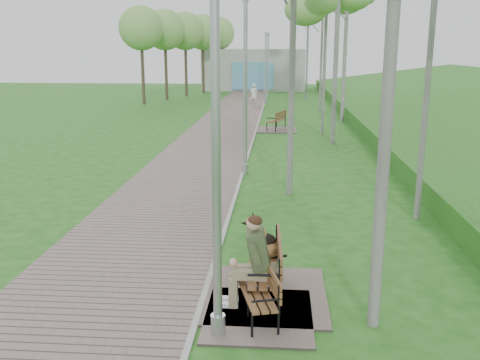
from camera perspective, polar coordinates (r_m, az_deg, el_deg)
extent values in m
cube|color=#70615B|center=(25.62, -2.40, 4.76)|extent=(3.50, 67.00, 0.04)
cube|color=#999993|center=(25.47, 1.53, 4.73)|extent=(0.10, 67.00, 0.05)
cube|color=#9E9E99|center=(54.73, 1.51, 11.70)|extent=(10.00, 5.00, 4.00)
cube|color=#5094B4|center=(52.16, 1.36, 11.04)|extent=(4.00, 0.20, 2.60)
cube|color=#70615B|center=(9.25, 2.75, -12.12)|extent=(2.04, 2.27, 0.04)
cube|color=brown|center=(9.04, 2.47, -9.32)|extent=(0.57, 1.72, 0.05)
cube|color=brown|center=(8.93, 4.25, -7.53)|extent=(0.11, 1.70, 0.37)
cube|color=#70615B|center=(8.59, 2.00, -14.25)|extent=(1.66, 1.84, 0.04)
cube|color=brown|center=(8.42, 1.68, -11.87)|extent=(0.75, 1.44, 0.04)
cube|color=brown|center=(8.36, 3.20, -10.20)|extent=(0.38, 1.35, 0.30)
cube|color=#70615B|center=(27.48, 3.95, 5.36)|extent=(1.98, 2.20, 0.04)
cube|color=brown|center=(27.41, 3.87, 6.35)|extent=(0.98, 1.72, 0.04)
cube|color=brown|center=(27.29, 4.40, 6.93)|extent=(0.55, 1.58, 0.36)
cylinder|color=#9DA0A5|center=(8.05, -2.36, -15.19)|extent=(0.21, 0.21, 0.32)
cylinder|color=#9DA0A5|center=(7.18, -2.56, 2.58)|extent=(0.13, 0.13, 5.33)
cylinder|color=#9DA0A5|center=(17.79, 0.55, 1.20)|extent=(0.22, 0.22, 0.33)
cylinder|color=#9DA0A5|center=(17.41, 0.57, 9.61)|extent=(0.13, 0.13, 5.55)
cylinder|color=#9DA0A5|center=(40.19, 2.71, 8.26)|extent=(0.20, 0.20, 0.30)
cylinder|color=#9DA0A5|center=(40.03, 2.75, 11.63)|extent=(0.12, 0.12, 5.02)
cylinder|color=#9DA0A5|center=(40.01, 2.80, 15.29)|extent=(0.18, 0.18, 0.25)
cylinder|color=#9DA0A5|center=(47.41, 2.98, 9.12)|extent=(0.21, 0.21, 0.31)
cylinder|color=#9DA0A5|center=(47.28, 3.02, 12.04)|extent=(0.12, 0.12, 5.15)
cylinder|color=#9DA0A5|center=(47.27, 3.06, 15.22)|extent=(0.19, 0.19, 0.26)
imported|color=silver|center=(38.60, 1.47, 9.05)|extent=(0.68, 0.52, 1.66)
cylinder|color=silver|center=(7.60, 15.94, 15.34)|extent=(0.21, 0.21, 8.66)
cylinder|color=silver|center=(13.24, 19.82, 15.09)|extent=(0.15, 0.15, 9.07)
cylinder|color=silver|center=(14.87, 5.63, 13.80)|extent=(0.16, 0.16, 8.14)
cylinder|color=silver|center=(23.51, 10.27, 14.44)|extent=(0.20, 0.20, 8.78)
cylinder|color=silver|center=(26.16, 9.11, 14.82)|extent=(0.19, 0.19, 9.16)
cylinder|color=silver|center=(30.87, 11.18, 14.15)|extent=(0.20, 0.20, 8.71)
cylinder|color=silver|center=(37.04, 8.72, 14.35)|extent=(0.19, 0.19, 8.96)
cylinder|color=silver|center=(43.77, 7.23, 14.49)|extent=(0.17, 0.17, 9.25)
ellipsoid|color=#7CB357|center=(43.91, 7.35, 18.36)|extent=(2.51, 2.51, 4.07)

